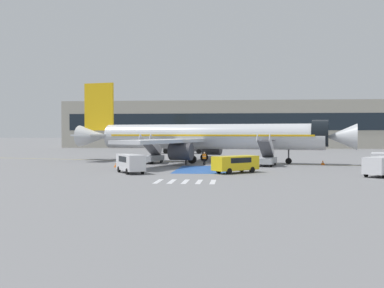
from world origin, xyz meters
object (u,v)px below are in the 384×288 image
(fuel_tanker, at_px, (184,145))
(boarding_stairs_forward, at_px, (266,158))
(boarding_stairs_aft, at_px, (151,156))
(service_van_0, at_px, (131,162))
(ground_crew_1, at_px, (186,157))
(traffic_cone_0, at_px, (116,165))
(service_van_3, at_px, (381,165))
(traffic_cone_1, at_px, (323,163))
(terminal_building, at_px, (273,125))
(ground_crew_0, at_px, (204,158))
(service_van_1, at_px, (236,163))
(airliner, at_px, (204,137))
(service_van_2, at_px, (382,160))

(fuel_tanker, bearing_deg, boarding_stairs_forward, -155.89)
(boarding_stairs_aft, bearing_deg, service_van_0, -74.20)
(ground_crew_1, xyz_separation_m, traffic_cone_0, (-8.19, -5.24, -0.79))
(service_van_3, bearing_deg, boarding_stairs_aft, -171.75)
(ground_crew_1, bearing_deg, traffic_cone_1, -174.12)
(service_van_3, distance_m, terminal_building, 83.47)
(boarding_stairs_forward, xyz_separation_m, ground_crew_0, (-7.95, 0.84, -0.03))
(service_van_1, relative_size, traffic_cone_0, 9.39)
(fuel_tanker, height_order, terminal_building, terminal_building)
(boarding_stairs_forward, bearing_deg, ground_crew_0, -173.04)
(airliner, bearing_deg, ground_crew_1, -8.77)
(service_van_1, relative_size, service_van_2, 1.05)
(boarding_stairs_aft, xyz_separation_m, service_van_1, (11.75, -14.04, 0.10))
(boarding_stairs_aft, height_order, terminal_building, terminal_building)
(boarding_stairs_forward, height_order, ground_crew_0, boarding_stairs_forward)
(boarding_stairs_aft, distance_m, service_van_0, 15.35)
(ground_crew_0, height_order, traffic_cone_0, ground_crew_0)
(service_van_1, bearing_deg, ground_crew_0, -20.84)
(fuel_tanker, relative_size, traffic_cone_0, 17.62)
(airliner, xyz_separation_m, service_van_1, (4.52, -16.80, -2.59))
(fuel_tanker, xyz_separation_m, traffic_cone_0, (-4.22, -36.67, -1.47))
(service_van_1, height_order, traffic_cone_1, service_van_1)
(boarding_stairs_aft, xyz_separation_m, traffic_cone_1, (23.26, -1.10, -0.69))
(ground_crew_0, bearing_deg, boarding_stairs_aft, -177.10)
(boarding_stairs_forward, height_order, service_van_1, boarding_stairs_forward)
(fuel_tanker, bearing_deg, traffic_cone_1, -143.54)
(boarding_stairs_forward, bearing_deg, service_van_1, -97.31)
(traffic_cone_1, xyz_separation_m, terminal_building, (-0.83, 67.61, 6.24))
(service_van_1, bearing_deg, boarding_stairs_aft, -0.82)
(boarding_stairs_forward, xyz_separation_m, fuel_tanker, (-14.37, 32.78, 0.73))
(service_van_3, bearing_deg, fuel_tanker, 159.34)
(service_van_0, height_order, service_van_2, service_van_2)
(boarding_stairs_forward, height_order, service_van_2, boarding_stairs_forward)
(service_van_3, bearing_deg, service_van_2, 113.60)
(ground_crew_1, bearing_deg, boarding_stairs_aft, -21.27)
(traffic_cone_1, distance_m, terminal_building, 67.91)
(boarding_stairs_aft, xyz_separation_m, terminal_building, (22.43, 66.51, 5.55))
(boarding_stairs_forward, relative_size, ground_crew_0, 3.25)
(service_van_1, bearing_deg, airliner, -25.69)
(fuel_tanker, relative_size, ground_crew_1, 5.21)
(service_van_2, distance_m, terminal_building, 76.95)
(boarding_stairs_aft, distance_m, service_van_1, 18.31)
(airliner, relative_size, terminal_building, 0.35)
(boarding_stairs_forward, relative_size, fuel_tanker, 0.58)
(service_van_3, bearing_deg, service_van_1, -149.60)
(traffic_cone_0, relative_size, traffic_cone_1, 0.87)
(ground_crew_1, distance_m, traffic_cone_1, 18.09)
(service_van_3, bearing_deg, terminal_building, 133.51)
(airliner, bearing_deg, traffic_cone_1, 89.47)
(service_van_1, distance_m, traffic_cone_0, 16.13)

